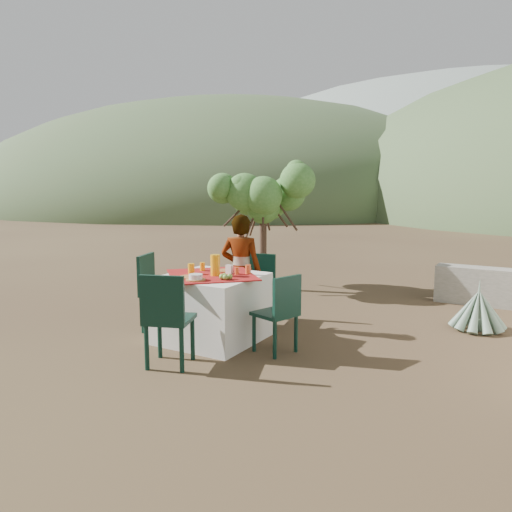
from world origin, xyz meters
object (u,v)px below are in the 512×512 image
(chair_far, at_px, (258,284))
(agave, at_px, (478,310))
(juice_pitcher, at_px, (215,265))
(table, at_px, (212,307))
(chair_near, at_px, (167,316))
(person, at_px, (241,271))
(chair_left, at_px, (155,288))
(chair_right, at_px, (280,310))
(shrub_tree, at_px, (268,202))

(chair_far, bearing_deg, agave, 8.83)
(juice_pitcher, bearing_deg, table, 155.86)
(agave, xyz_separation_m, juice_pitcher, (-2.51, -1.98, 0.64))
(table, height_order, chair_near, chair_near)
(chair_far, bearing_deg, table, -102.76)
(table, bearing_deg, person, 91.17)
(chair_left, relative_size, chair_right, 1.10)
(chair_near, distance_m, chair_right, 1.18)
(table, height_order, person, person)
(table, distance_m, chair_right, 0.88)
(table, bearing_deg, chair_near, -82.66)
(chair_far, distance_m, chair_left, 1.34)
(juice_pitcher, bearing_deg, agave, 38.26)
(chair_far, height_order, chair_left, chair_left)
(table, distance_m, shrub_tree, 3.06)
(chair_near, xyz_separation_m, juice_pitcher, (-0.05, 0.90, 0.36))
(chair_far, relative_size, juice_pitcher, 3.66)
(shrub_tree, bearing_deg, chair_left, -91.14)
(table, xyz_separation_m, chair_near, (0.12, -0.93, 0.14))
(chair_far, height_order, shrub_tree, shrub_tree)
(shrub_tree, height_order, juice_pitcher, shrub_tree)
(chair_near, distance_m, chair_left, 1.33)
(chair_left, relative_size, agave, 1.31)
(chair_left, relative_size, person, 0.66)
(chair_near, xyz_separation_m, shrub_tree, (-0.90, 3.69, 0.94))
(agave, bearing_deg, chair_right, -130.87)
(chair_left, bearing_deg, agave, -77.90)
(chair_near, bearing_deg, agave, -150.65)
(person, bearing_deg, agave, -169.09)
(chair_left, height_order, shrub_tree, shrub_tree)
(chair_near, relative_size, chair_left, 1.01)
(shrub_tree, bearing_deg, table, -74.20)
(juice_pitcher, bearing_deg, chair_near, -87.06)
(chair_far, height_order, person, person)
(table, relative_size, person, 0.93)
(chair_far, xyz_separation_m, juice_pitcher, (0.05, -1.05, 0.40))
(person, bearing_deg, chair_left, 22.89)
(chair_right, height_order, shrub_tree, shrub_tree)
(chair_right, height_order, agave, chair_right)
(chair_near, height_order, person, person)
(person, bearing_deg, table, 75.56)
(chair_right, distance_m, person, 1.14)
(table, relative_size, agave, 1.83)
(chair_left, height_order, juice_pitcher, juice_pitcher)
(chair_left, xyz_separation_m, juice_pitcher, (0.91, -0.03, 0.36))
(agave, bearing_deg, chair_near, -130.58)
(chair_near, bearing_deg, person, -105.26)
(table, bearing_deg, agave, 36.99)
(person, bearing_deg, juice_pitcher, 81.65)
(shrub_tree, distance_m, agave, 3.67)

